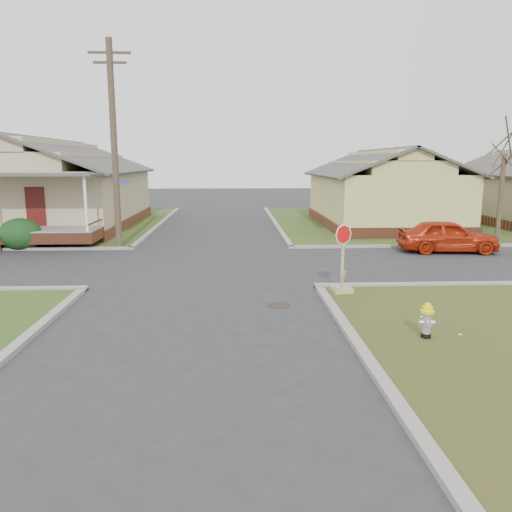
{
  "coord_description": "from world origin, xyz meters",
  "views": [
    {
      "loc": [
        1.0,
        -13.62,
        3.88
      ],
      "look_at": [
        1.65,
        1.0,
        1.1
      ],
      "focal_mm": 35.0,
      "sensor_mm": 36.0,
      "label": 1
    }
  ],
  "objects_px": {
    "fire_hydrant": "(427,318)",
    "stop_sign": "(342,277)",
    "red_sedan": "(448,236)",
    "utility_pole": "(114,143)"
  },
  "relations": [
    {
      "from": "utility_pole",
      "to": "fire_hydrant",
      "type": "xyz_separation_m",
      "value": [
        9.42,
        -12.2,
        -4.17
      ]
    },
    {
      "from": "fire_hydrant",
      "to": "stop_sign",
      "type": "relative_size",
      "value": 0.39
    },
    {
      "from": "utility_pole",
      "to": "red_sedan",
      "type": "bearing_deg",
      "value": -6.18
    },
    {
      "from": "red_sedan",
      "to": "stop_sign",
      "type": "bearing_deg",
      "value": 142.94
    },
    {
      "from": "fire_hydrant",
      "to": "red_sedan",
      "type": "relative_size",
      "value": 0.19
    },
    {
      "from": "utility_pole",
      "to": "fire_hydrant",
      "type": "bearing_deg",
      "value": -52.32
    },
    {
      "from": "stop_sign",
      "to": "red_sedan",
      "type": "xyz_separation_m",
      "value": [
        6.06,
        6.67,
        0.22
      ]
    },
    {
      "from": "fire_hydrant",
      "to": "stop_sign",
      "type": "xyz_separation_m",
      "value": [
        -1.03,
        3.97,
        0.0
      ]
    },
    {
      "from": "utility_pole",
      "to": "red_sedan",
      "type": "xyz_separation_m",
      "value": [
        14.45,
        -1.56,
        -3.95
      ]
    },
    {
      "from": "utility_pole",
      "to": "fire_hydrant",
      "type": "distance_m",
      "value": 15.97
    }
  ]
}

